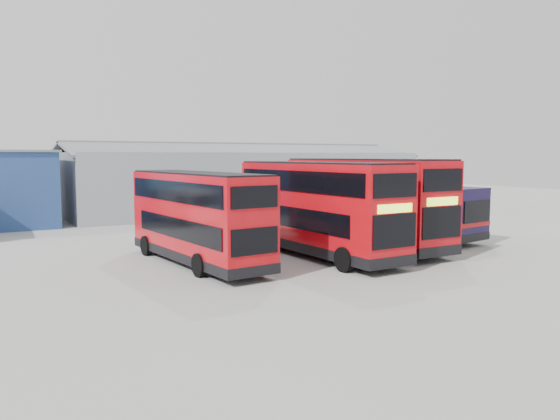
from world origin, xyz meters
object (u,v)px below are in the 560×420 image
object	(u,v)px
double_decker_right	(363,203)
single_decker_blue	(391,210)
double_decker_left	(197,219)
maintenance_shed	(242,180)
double_decker_centre	(317,209)

from	to	relation	value
double_decker_right	single_decker_blue	bearing A→B (deg)	29.96
double_decker_left	single_decker_blue	world-z (taller)	double_decker_left
double_decker_right	single_decker_blue	distance (m)	4.69
maintenance_shed	double_decker_centre	size ratio (longest dim) A/B	2.88
double_decker_right	single_decker_blue	world-z (taller)	double_decker_right
double_decker_centre	double_decker_right	xyz separation A→B (m)	(3.50, 0.90, 0.07)
double_decker_left	double_decker_centre	distance (m)	5.75
double_decker_left	single_decker_blue	bearing A→B (deg)	-174.45
double_decker_centre	single_decker_blue	distance (m)	8.19
double_decker_left	double_decker_centre	world-z (taller)	double_decker_centre
maintenance_shed	single_decker_blue	world-z (taller)	maintenance_shed
double_decker_centre	double_decker_right	world-z (taller)	double_decker_right
single_decker_blue	double_decker_right	bearing A→B (deg)	22.06
double_decker_left	maintenance_shed	bearing A→B (deg)	-125.12
single_decker_blue	maintenance_shed	bearing A→B (deg)	-96.58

